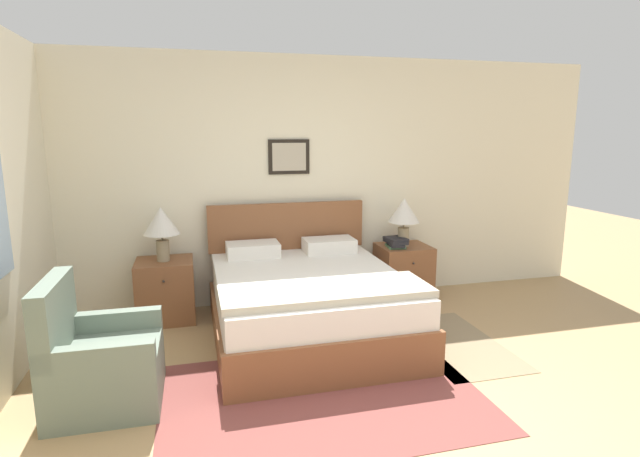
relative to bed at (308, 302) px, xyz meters
The scene contains 14 objects.
ground_plane 1.80m from the bed, 88.21° to the right, with size 16.00×16.00×0.00m, color tan.
wall_back 1.44m from the bed, 87.01° to the left, with size 7.04×0.09×2.60m.
area_rug_main 1.12m from the bed, 97.60° to the right, with size 2.22×1.52×0.01m.
area_rug_bedside 1.34m from the bed, 21.76° to the right, with size 0.74×1.32×0.01m.
bed is the anchor object (origin of this frame).
armchair 1.79m from the bed, 155.07° to the right, with size 0.71×0.72×0.89m.
nightstand_near_window 1.45m from the bed, 149.61° to the left, with size 0.54×0.51×0.60m.
nightstand_by_door 1.45m from the bed, 30.39° to the left, with size 0.54×0.51×0.60m.
table_lamp_near_window 1.59m from the bed, 149.80° to the left, with size 0.34×0.34×0.52m.
table_lamp_by_door 1.58m from the bed, 30.55° to the left, with size 0.34×0.34×0.52m.
book_thick_bottom 1.36m from the bed, 31.24° to the left, with size 0.21×0.24×0.02m.
book_hardcover_middle 1.36m from the bed, 31.24° to the left, with size 0.19×0.29×0.02m.
book_novel_upper 1.37m from the bed, 31.24° to the left, with size 0.20×0.27×0.03m.
book_slim_near_top 1.38m from the bed, 31.24° to the left, with size 0.22×0.26×0.03m.
Camera 1 is at (-1.02, -2.38, 1.84)m, focal length 28.00 mm.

